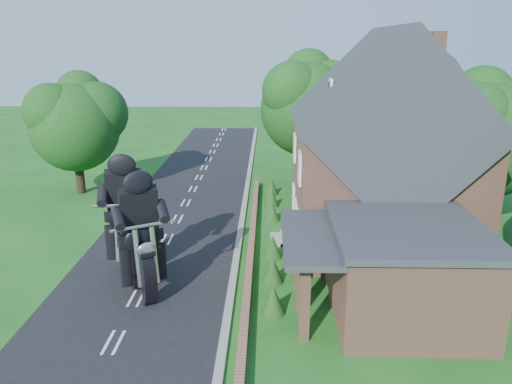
{
  "coord_description": "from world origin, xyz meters",
  "views": [
    {
      "loc": [
        5.08,
        -17.23,
        9.52
      ],
      "look_at": [
        4.52,
        5.14,
        2.8
      ],
      "focal_mm": 35.0,
      "sensor_mm": 36.0,
      "label": 1
    }
  ],
  "objects_px": {
    "garden_wall": "(251,244)",
    "house": "(382,157)",
    "annex": "(401,268)",
    "motorcycle_follow": "(129,255)",
    "motorcycle_lead": "(144,279)"
  },
  "relations": [
    {
      "from": "garden_wall",
      "to": "house",
      "type": "bearing_deg",
      "value": 9.17
    },
    {
      "from": "garden_wall",
      "to": "annex",
      "type": "height_order",
      "value": "annex"
    },
    {
      "from": "garden_wall",
      "to": "motorcycle_follow",
      "type": "height_order",
      "value": "motorcycle_follow"
    },
    {
      "from": "annex",
      "to": "motorcycle_follow",
      "type": "height_order",
      "value": "annex"
    },
    {
      "from": "house",
      "to": "motorcycle_lead",
      "type": "height_order",
      "value": "house"
    },
    {
      "from": "garden_wall",
      "to": "motorcycle_lead",
      "type": "height_order",
      "value": "motorcycle_lead"
    },
    {
      "from": "garden_wall",
      "to": "house",
      "type": "height_order",
      "value": "house"
    },
    {
      "from": "garden_wall",
      "to": "motorcycle_follow",
      "type": "bearing_deg",
      "value": -152.19
    },
    {
      "from": "garden_wall",
      "to": "motorcycle_lead",
      "type": "relative_size",
      "value": 13.37
    },
    {
      "from": "motorcycle_lead",
      "to": "motorcycle_follow",
      "type": "height_order",
      "value": "motorcycle_follow"
    },
    {
      "from": "motorcycle_follow",
      "to": "garden_wall",
      "type": "bearing_deg",
      "value": -160.42
    },
    {
      "from": "annex",
      "to": "motorcycle_follow",
      "type": "bearing_deg",
      "value": 163.91
    },
    {
      "from": "house",
      "to": "annex",
      "type": "relative_size",
      "value": 1.45
    },
    {
      "from": "house",
      "to": "motorcycle_follow",
      "type": "xyz_separation_m",
      "value": [
        -11.33,
        -3.71,
        -3.56
      ]
    },
    {
      "from": "house",
      "to": "motorcycle_follow",
      "type": "bearing_deg",
      "value": -161.87
    }
  ]
}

